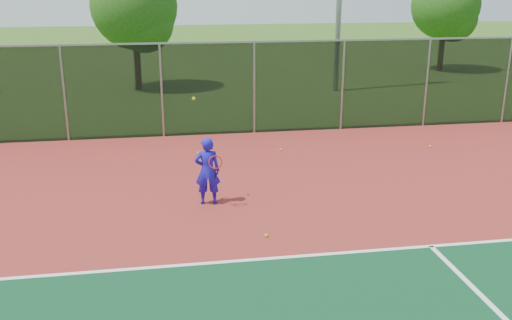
{
  "coord_description": "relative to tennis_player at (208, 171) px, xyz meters",
  "views": [
    {
      "loc": [
        -2.92,
        -6.26,
        4.93
      ],
      "look_at": [
        -1.08,
        5.0,
        1.3
      ],
      "focal_mm": 40.0,
      "sensor_mm": 36.0,
      "label": 1
    }
  ],
  "objects": [
    {
      "name": "court_apron",
      "position": [
        2.04,
        -3.92,
        -0.8
      ],
      "size": [
        30.0,
        20.0,
        0.02
      ],
      "primitive_type": "cube",
      "color": "maroon",
      "rests_on": "ground"
    },
    {
      "name": "fence_back",
      "position": [
        2.04,
        6.08,
        0.76
      ],
      "size": [
        30.0,
        0.06,
        3.03
      ],
      "color": "black",
      "rests_on": "court_apron"
    },
    {
      "name": "tennis_player",
      "position": [
        0.0,
        0.0,
        0.0
      ],
      "size": [
        0.6,
        0.62,
        2.46
      ],
      "color": "#1C14C4",
      "rests_on": "court_apron"
    },
    {
      "name": "practice_ball_0",
      "position": [
        0.34,
        3.89,
        -0.75
      ],
      "size": [
        0.07,
        0.07,
        0.07
      ],
      "primitive_type": "sphere",
      "color": "#C1D418",
      "rests_on": "court_apron"
    },
    {
      "name": "practice_ball_1",
      "position": [
        0.02,
        3.91,
        -0.75
      ],
      "size": [
        0.07,
        0.07,
        0.07
      ],
      "primitive_type": "sphere",
      "color": "#C1D418",
      "rests_on": "court_apron"
    },
    {
      "name": "practice_ball_2",
      "position": [
        2.48,
        3.83,
        -0.75
      ],
      "size": [
        0.07,
        0.07,
        0.07
      ],
      "primitive_type": "sphere",
      "color": "#C1D418",
      "rests_on": "court_apron"
    },
    {
      "name": "practice_ball_3",
      "position": [
        0.99,
        -1.99,
        -0.75
      ],
      "size": [
        0.07,
        0.07,
        0.07
      ],
      "primitive_type": "sphere",
      "color": "#C1D418",
      "rests_on": "court_apron"
    },
    {
      "name": "practice_ball_4",
      "position": [
        7.06,
        3.44,
        -0.75
      ],
      "size": [
        0.07,
        0.07,
        0.07
      ],
      "primitive_type": "sphere",
      "color": "#C1D418",
      "rests_on": "court_apron"
    },
    {
      "name": "tree_back_left",
      "position": [
        -1.94,
        14.83,
        2.79
      ],
      "size": [
        3.9,
        3.9,
        5.73
      ],
      "color": "#372614",
      "rests_on": "ground"
    },
    {
      "name": "tree_back_mid",
      "position": [
        14.62,
        17.83,
        2.6
      ],
      "size": [
        3.7,
        3.7,
        5.44
      ],
      "color": "#372614",
      "rests_on": "ground"
    }
  ]
}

